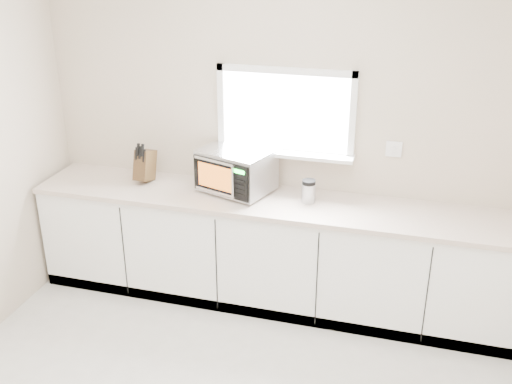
% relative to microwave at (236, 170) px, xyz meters
% --- Properties ---
extents(back_wall, '(4.00, 0.17, 2.70)m').
position_rel_microwave_xyz_m(back_wall, '(0.35, 0.21, 0.26)').
color(back_wall, '#BAAD94').
rests_on(back_wall, ground).
extents(cabinets, '(3.92, 0.60, 0.88)m').
position_rel_microwave_xyz_m(cabinets, '(0.35, -0.09, -0.66)').
color(cabinets, white).
rests_on(cabinets, ground).
extents(countertop, '(3.92, 0.64, 0.04)m').
position_rel_microwave_xyz_m(countertop, '(0.35, -0.10, -0.20)').
color(countertop, beige).
rests_on(countertop, cabinets).
extents(microwave, '(0.64, 0.57, 0.35)m').
position_rel_microwave_xyz_m(microwave, '(0.00, 0.00, 0.00)').
color(microwave, black).
rests_on(microwave, countertop).
extents(knife_block, '(0.13, 0.25, 0.35)m').
position_rel_microwave_xyz_m(knife_block, '(-0.79, -0.01, -0.03)').
color(knife_block, '#4D371B').
rests_on(knife_block, countertop).
extents(cutting_board, '(0.29, 0.07, 0.29)m').
position_rel_microwave_xyz_m(cutting_board, '(-0.08, 0.15, -0.04)').
color(cutting_board, '#AF6F43').
rests_on(cutting_board, countertop).
extents(coffee_grinder, '(0.13, 0.13, 0.19)m').
position_rel_microwave_xyz_m(coffee_grinder, '(0.60, -0.06, -0.09)').
color(coffee_grinder, '#B3B6BB').
rests_on(coffee_grinder, countertop).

